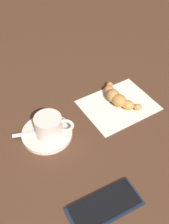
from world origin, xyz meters
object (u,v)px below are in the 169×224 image
at_px(teaspoon, 45,131).
at_px(sugar_packet, 46,121).
at_px(saucer, 47,133).
at_px(espresso_cup, 49,126).
at_px(napkin, 118,105).
at_px(cell_phone, 105,206).
at_px(croissant, 117,97).

distance_m(teaspoon, sugar_packet, 0.03).
bearing_deg(saucer, sugar_packet, -120.99).
xyz_separation_m(espresso_cup, napkin, (-0.20, 0.03, -0.04)).
distance_m(sugar_packet, cell_phone, 0.26).
relative_size(saucer, teaspoon, 1.12).
xyz_separation_m(teaspoon, cell_phone, (0.01, 0.24, -0.01)).
xyz_separation_m(teaspoon, croissant, (-0.22, 0.03, 0.01)).
bearing_deg(espresso_cup, teaspoon, -61.12).
distance_m(saucer, espresso_cup, 0.03).
bearing_deg(saucer, espresso_cup, 123.35).
relative_size(teaspoon, croissant, 0.79).
bearing_deg(napkin, espresso_cup, -7.91).
height_order(espresso_cup, cell_phone, espresso_cup).
bearing_deg(saucer, cell_phone, 85.92).
xyz_separation_m(sugar_packet, cell_phone, (0.03, 0.26, -0.01)).
height_order(espresso_cup, napkin, espresso_cup).
distance_m(saucer, sugar_packet, 0.04).
xyz_separation_m(saucer, teaspoon, (0.00, -0.00, 0.01)).
bearing_deg(teaspoon, napkin, 169.13).
distance_m(espresso_cup, sugar_packet, 0.05).
xyz_separation_m(espresso_cup, cell_phone, (0.02, 0.22, -0.03)).
height_order(espresso_cup, teaspoon, espresso_cup).
bearing_deg(cell_phone, espresso_cup, -95.53).
bearing_deg(cell_phone, croissant, -138.20).
distance_m(croissant, cell_phone, 0.31).
distance_m(saucer, croissant, 0.22).
height_order(sugar_packet, cell_phone, sugar_packet).
bearing_deg(croissant, napkin, 66.95).
bearing_deg(croissant, espresso_cup, -4.38).
height_order(croissant, cell_phone, croissant).
relative_size(saucer, cell_phone, 0.78).
bearing_deg(teaspoon, cell_phone, 86.37).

